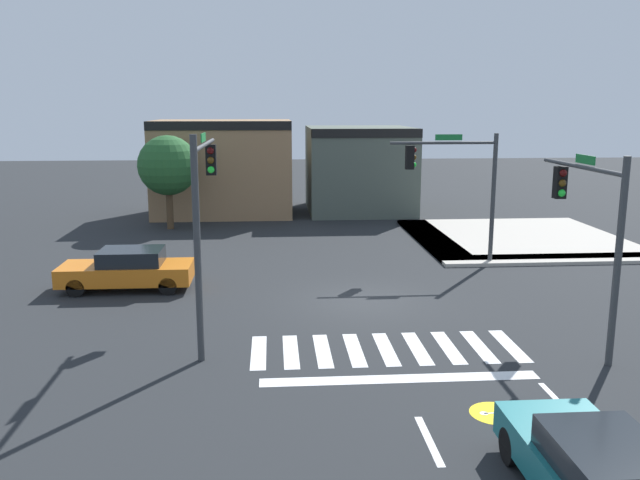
% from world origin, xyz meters
% --- Properties ---
extents(ground_plane, '(120.00, 120.00, 0.00)m').
position_xyz_m(ground_plane, '(0.00, 0.00, 0.00)').
color(ground_plane, '#232628').
extents(crosswalk_near, '(7.30, 2.49, 0.01)m').
position_xyz_m(crosswalk_near, '(-0.00, -4.50, 0.00)').
color(crosswalk_near, silver).
rests_on(crosswalk_near, ground_plane).
extents(bike_detector_marking, '(1.11, 1.11, 0.01)m').
position_xyz_m(bike_detector_marking, '(1.70, -8.45, 0.00)').
color(bike_detector_marking, yellow).
rests_on(bike_detector_marking, ground_plane).
extents(curb_corner_northeast, '(10.00, 10.60, 0.15)m').
position_xyz_m(curb_corner_northeast, '(8.49, 9.42, 0.07)').
color(curb_corner_northeast, '#B2AA9E').
rests_on(curb_corner_northeast, ground_plane).
extents(storefront_row, '(15.53, 7.04, 5.64)m').
position_xyz_m(storefront_row, '(-1.89, 19.04, 2.73)').
color(storefront_row, '#93704C').
rests_on(storefront_row, ground_plane).
extents(traffic_signal_southeast, '(0.32, 4.83, 5.31)m').
position_xyz_m(traffic_signal_southeast, '(5.49, -4.30, 3.65)').
color(traffic_signal_southeast, '#383A3D').
rests_on(traffic_signal_southeast, ground_plane).
extents(traffic_signal_northeast, '(4.42, 0.32, 5.40)m').
position_xyz_m(traffic_signal_northeast, '(4.43, 4.98, 3.74)').
color(traffic_signal_northeast, '#383A3D').
rests_on(traffic_signal_northeast, ground_plane).
extents(traffic_signal_southwest, '(0.32, 5.42, 5.81)m').
position_xyz_m(traffic_signal_southwest, '(-4.92, -2.93, 4.05)').
color(traffic_signal_southwest, '#383A3D').
rests_on(traffic_signal_southwest, ground_plane).
extents(car_teal, '(1.82, 4.15, 1.42)m').
position_xyz_m(car_teal, '(2.09, -11.96, 0.73)').
color(car_teal, '#196B70').
rests_on(car_teal, ground_plane).
extents(car_orange, '(4.63, 1.89, 1.47)m').
position_xyz_m(car_orange, '(-8.23, 2.07, 0.74)').
color(car_orange, orange).
rests_on(car_orange, ground_plane).
extents(roadside_tree, '(3.16, 3.16, 4.98)m').
position_xyz_m(roadside_tree, '(-8.50, 14.00, 3.38)').
color(roadside_tree, '#4C3823').
rests_on(roadside_tree, ground_plane).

